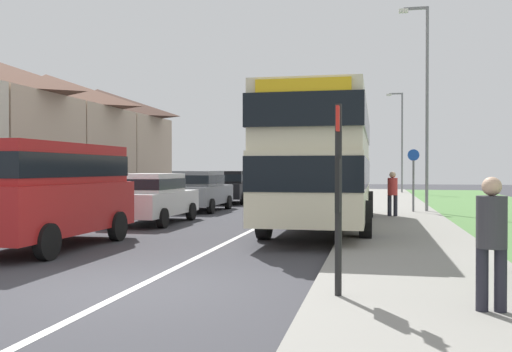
# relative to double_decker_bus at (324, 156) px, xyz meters

# --- Properties ---
(ground_plane) EXTENTS (120.00, 120.00, 0.00)m
(ground_plane) POSITION_rel_double_decker_bus_xyz_m (-1.99, -9.02, -2.14)
(ground_plane) COLOR #38383D
(lane_marking_centre) EXTENTS (0.14, 60.00, 0.01)m
(lane_marking_centre) POSITION_rel_double_decker_bus_xyz_m (-1.99, -1.02, -2.14)
(lane_marking_centre) COLOR silver
(lane_marking_centre) RESTS_ON ground_plane
(pavement_near_side) EXTENTS (3.20, 68.00, 0.12)m
(pavement_near_side) POSITION_rel_double_decker_bus_xyz_m (2.21, -3.02, -2.08)
(pavement_near_side) COLOR gray
(pavement_near_side) RESTS_ON ground_plane
(double_decker_bus) EXTENTS (2.80, 10.21, 3.70)m
(double_decker_bus) POSITION_rel_double_decker_bus_xyz_m (0.00, 0.00, 0.00)
(double_decker_bus) COLOR beige
(double_decker_bus) RESTS_ON ground_plane
(parked_van_red) EXTENTS (2.11, 4.93, 2.32)m
(parked_van_red) POSITION_rel_double_decker_bus_xyz_m (-5.65, -5.40, -0.77)
(parked_van_red) COLOR #B21E1E
(parked_van_red) RESTS_ON ground_plane
(parked_car_white) EXTENTS (1.96, 4.32, 1.62)m
(parked_car_white) POSITION_rel_double_decker_bus_xyz_m (-5.60, 0.46, -1.25)
(parked_car_white) COLOR silver
(parked_car_white) RESTS_ON ground_plane
(parked_car_grey) EXTENTS (1.88, 4.33, 1.68)m
(parked_car_grey) POSITION_rel_double_decker_bus_xyz_m (-5.69, 6.00, -1.22)
(parked_car_grey) COLOR slate
(parked_car_grey) RESTS_ON ground_plane
(parked_car_black) EXTENTS (1.97, 4.38, 1.66)m
(parked_car_black) POSITION_rel_double_decker_bus_xyz_m (-5.74, 11.60, -1.23)
(parked_car_black) COLOR black
(parked_car_black) RESTS_ON ground_plane
(pedestrian_at_stop) EXTENTS (0.34, 0.34, 1.67)m
(pedestrian_at_stop) POSITION_rel_double_decker_bus_xyz_m (2.79, -9.85, -1.17)
(pedestrian_at_stop) COLOR #23232D
(pedestrian_at_stop) RESTS_ON ground_plane
(pedestrian_walking_away) EXTENTS (0.34, 0.34, 1.67)m
(pedestrian_walking_away) POSITION_rel_double_decker_bus_xyz_m (2.06, 3.58, -1.17)
(pedestrian_walking_away) COLOR #23232D
(pedestrian_walking_away) RESTS_ON ground_plane
(bus_stop_sign) EXTENTS (0.09, 0.52, 2.60)m
(bus_stop_sign) POSITION_rel_double_decker_bus_xyz_m (1.01, -9.37, -0.60)
(bus_stop_sign) COLOR black
(bus_stop_sign) RESTS_ON ground_plane
(cycle_route_sign) EXTENTS (0.44, 0.08, 2.52)m
(cycle_route_sign) POSITION_rel_double_decker_bus_xyz_m (2.91, 5.91, -0.71)
(cycle_route_sign) COLOR slate
(cycle_route_sign) RESTS_ON ground_plane
(street_lamp_mid) EXTENTS (1.14, 0.20, 8.07)m
(street_lamp_mid) POSITION_rel_double_decker_bus_xyz_m (3.34, 6.27, 2.45)
(street_lamp_mid) COLOR slate
(street_lamp_mid) RESTS_ON ground_plane
(street_lamp_far) EXTENTS (1.14, 0.20, 7.09)m
(street_lamp_far) POSITION_rel_double_decker_bus_xyz_m (3.19, 24.36, 1.95)
(street_lamp_far) COLOR slate
(street_lamp_far) RESTS_ON ground_plane
(house_terrace_far_side) EXTENTS (7.85, 22.97, 6.83)m
(house_terrace_far_side) POSITION_rel_double_decker_bus_xyz_m (-15.79, 7.89, 1.27)
(house_terrace_far_side) COLOR beige
(house_terrace_far_side) RESTS_ON ground_plane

